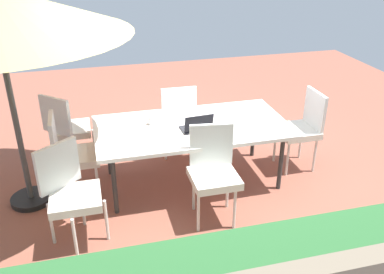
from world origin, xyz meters
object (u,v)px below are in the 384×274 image
(chair_northeast, at_px, (71,190))
(dining_table, at_px, (192,129))
(chair_southeast, at_px, (67,127))
(chair_south, at_px, (177,116))
(chair_north, at_px, (213,169))
(laptop, at_px, (197,127))
(chair_west, at_px, (302,126))
(chair_east, at_px, (70,152))
(cup, at_px, (152,120))

(chair_northeast, bearing_deg, dining_table, -7.88)
(chair_southeast, height_order, chair_south, same)
(chair_north, bearing_deg, laptop, 100.12)
(chair_southeast, bearing_deg, dining_table, -164.10)
(dining_table, bearing_deg, laptop, 95.33)
(chair_west, height_order, chair_north, same)
(chair_east, bearing_deg, laptop, -98.28)
(chair_south, relative_size, laptop, 2.89)
(chair_west, relative_size, chair_east, 1.00)
(chair_west, distance_m, chair_north, 1.52)
(chair_south, bearing_deg, chair_north, 93.07)
(chair_northeast, xyz_separation_m, laptop, (-1.35, -0.58, 0.22))
(chair_southeast, distance_m, cup, 1.13)
(chair_south, xyz_separation_m, laptop, (-0.03, 0.86, 0.22))
(chair_northeast, height_order, cup, chair_northeast)
(chair_east, distance_m, cup, 0.94)
(chair_south, relative_size, chair_east, 1.00)
(chair_west, xyz_separation_m, chair_south, (1.40, -0.69, 0.00))
(chair_south, bearing_deg, laptop, 92.92)
(dining_table, height_order, chair_east, chair_east)
(chair_southeast, bearing_deg, laptop, -168.51)
(chair_east, height_order, chair_north, same)
(chair_east, height_order, laptop, chair_east)
(chair_west, relative_size, chair_south, 1.00)
(dining_table, distance_m, cup, 0.46)
(dining_table, relative_size, chair_north, 2.20)
(chair_southeast, relative_size, chair_east, 1.00)
(chair_northeast, relative_size, chair_north, 1.00)
(dining_table, height_order, chair_north, chair_north)
(chair_north, bearing_deg, dining_table, 100.72)
(dining_table, height_order, laptop, laptop)
(chair_north, relative_size, cup, 10.28)
(chair_north, height_order, cup, chair_north)
(dining_table, relative_size, chair_west, 2.20)
(chair_east, bearing_deg, chair_southeast, 2.86)
(chair_southeast, xyz_separation_m, chair_north, (-1.42, 1.40, 0.00))
(dining_table, xyz_separation_m, cup, (0.43, -0.14, 0.09))
(chair_south, height_order, chair_north, same)
(dining_table, height_order, chair_southeast, chair_southeast)
(chair_southeast, bearing_deg, chair_north, 178.38)
(chair_west, distance_m, chair_northeast, 2.82)
(chair_west, height_order, cup, chair_west)
(chair_south, xyz_separation_m, chair_north, (-0.06, 1.40, 0.00))
(chair_south, distance_m, laptop, 0.89)
(dining_table, bearing_deg, chair_south, -88.53)
(chair_north, relative_size, laptop, 2.89)
(dining_table, relative_size, chair_northeast, 2.20)
(chair_northeast, bearing_deg, chair_southeast, 55.33)
(chair_west, height_order, chair_east, same)
(chair_northeast, relative_size, laptop, 2.89)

